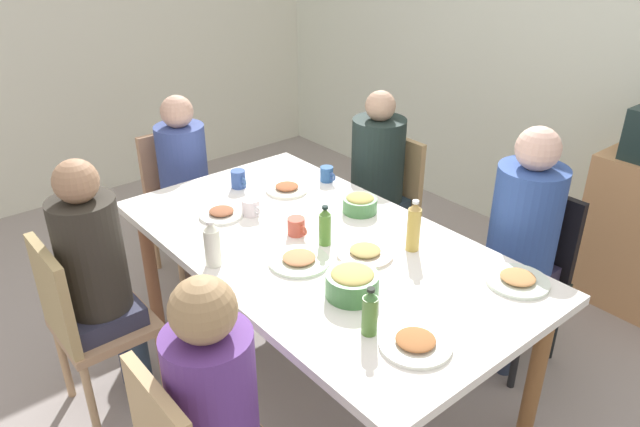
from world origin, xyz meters
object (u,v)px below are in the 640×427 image
object	(u,v)px
plate_5	(222,213)
chair_3	(525,267)
person_1	(185,172)
bottle_0	(370,312)
bottle_1	(212,245)
dining_table	(320,257)
cup_0	(297,227)
chair_0	(385,200)
plate_0	(299,260)
bowl_0	(360,203)
cup_1	(327,174)
bottle_2	(325,227)
person_2	(97,270)
plate_1	(365,253)
bowl_1	(352,283)
chair_2	(85,319)
bottle_3	(414,227)
person_4	(217,404)
plate_3	(415,343)
cup_3	(251,207)
person_3	(523,229)
plate_4	(287,189)
person_0	(376,172)
chair_1	(181,195)

from	to	relation	value
plate_5	chair_3	bearing A→B (deg)	48.33
plate_5	person_1	bearing A→B (deg)	165.34
chair_3	bottle_0	world-z (taller)	bottle_0
bottle_1	dining_table	bearing A→B (deg)	72.25
chair_3	bottle_0	size ratio (longest dim) A/B	4.75
cup_0	dining_table	bearing A→B (deg)	12.90
chair_0	plate_0	bearing A→B (deg)	-62.88
plate_0	bottle_1	bearing A→B (deg)	-127.38
dining_table	bowl_0	bearing A→B (deg)	108.12
cup_1	bottle_2	world-z (taller)	bottle_2
person_2	bottle_2	size ratio (longest dim) A/B	6.58
cup_0	plate_1	bearing A→B (deg)	18.57
plate_1	bottle_0	distance (m)	0.53
person_2	bowl_1	xyz separation A→B (m)	(0.88, 0.68, 0.10)
chair_2	plate_5	size ratio (longest dim) A/B	4.14
bottle_3	cup_0	bearing A→B (deg)	-144.40
plate_5	cup_1	size ratio (longest dim) A/B	2.03
chair_2	person_4	world-z (taller)	person_4
bottle_0	bottle_3	bearing A→B (deg)	118.52
plate_3	bowl_1	distance (m)	0.37
person_4	bottle_3	bearing A→B (deg)	99.85
person_1	cup_0	bearing A→B (deg)	-1.51
bottle_0	cup_3	bearing A→B (deg)	169.54
bowl_0	cup_1	distance (m)	0.40
chair_2	person_3	bearing A→B (deg)	60.83
dining_table	bottle_2	world-z (taller)	bottle_2
bottle_2	plate_1	bearing A→B (deg)	20.55
plate_1	bowl_1	xyz separation A→B (m)	(0.18, -0.24, 0.04)
dining_table	plate_3	size ratio (longest dim) A/B	7.74
dining_table	plate_5	size ratio (longest dim) A/B	9.07
chair_0	cup_0	xyz separation A→B (m)	(0.36, -0.96, 0.30)
plate_1	plate_4	xyz separation A→B (m)	(-0.74, 0.13, 0.00)
chair_3	bottle_0	distance (m)	1.25
plate_0	chair_0	bearing A→B (deg)	117.12
bottle_2	person_0	bearing A→B (deg)	121.82
chair_3	plate_4	distance (m)	1.28
cup_0	bottle_1	world-z (taller)	bottle_1
bottle_3	cup_3	bearing A→B (deg)	-153.78
dining_table	cup_0	distance (m)	0.18
chair_1	bottle_0	distance (m)	2.01
chair_0	person_3	world-z (taller)	person_3
cup_0	bowl_0	bearing A→B (deg)	87.42
person_0	bowl_1	xyz separation A→B (m)	(0.88, -1.00, 0.11)
cup_1	bottle_1	distance (m)	0.99
plate_4	cup_0	world-z (taller)	cup_0
plate_1	bottle_1	world-z (taller)	bottle_1
bottle_1	plate_4	bearing A→B (deg)	119.93
person_4	plate_5	bearing A→B (deg)	147.62
person_3	cup_0	bearing A→B (deg)	-125.72
bowl_1	bottle_0	xyz separation A→B (m)	(0.21, -0.11, 0.03)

